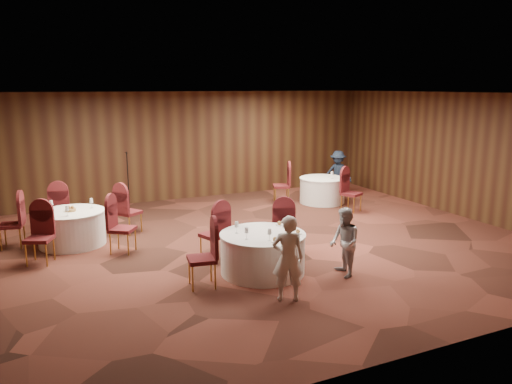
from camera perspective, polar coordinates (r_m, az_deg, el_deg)
name	(u,v)px	position (r m, az deg, el deg)	size (l,w,h in m)	color
ground	(251,244)	(10.84, -0.52, -5.99)	(12.00, 12.00, 0.00)	black
room_shell	(251,154)	(10.40, -0.54, 4.36)	(12.00, 12.00, 12.00)	silver
table_main	(263,253)	(9.14, 0.77, -6.97)	(1.56, 1.56, 0.74)	silver
table_left	(72,228)	(11.42, -20.29, -3.84)	(1.40, 1.40, 0.74)	silver
table_right	(322,190)	(14.70, 7.58, 0.23)	(1.33, 1.33, 0.74)	silver
chairs_main	(235,240)	(9.49, -2.37, -5.46)	(2.73, 1.86, 1.00)	#3D0C18
chairs_left	(74,222)	(11.40, -20.12, -3.22)	(3.12, 2.89, 1.00)	#3D0C18
chairs_right	(315,189)	(14.15, 6.77, 0.31)	(1.91, 2.43, 1.00)	#3D0C18
tabletop_main	(272,230)	(8.92, 1.80, -4.34)	(1.10, 1.03, 0.22)	silver
tabletop_left	(70,208)	(11.31, -20.45, -1.67)	(0.88, 0.74, 0.22)	silver
tabletop_right	(332,173)	(14.48, 8.67, 2.12)	(0.08, 0.08, 0.22)	silver
mic_stand	(129,195)	(13.74, -14.32, -0.39)	(0.24, 0.24, 1.66)	black
woman_a	(288,258)	(7.92, 3.67, -7.56)	(0.51, 0.33, 1.40)	silver
woman_b	(344,242)	(9.05, 10.07, -5.69)	(0.61, 0.47, 1.25)	#A6A7AB
man_c	(338,173)	(15.79, 9.33, 2.17)	(0.90, 0.52, 1.39)	black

